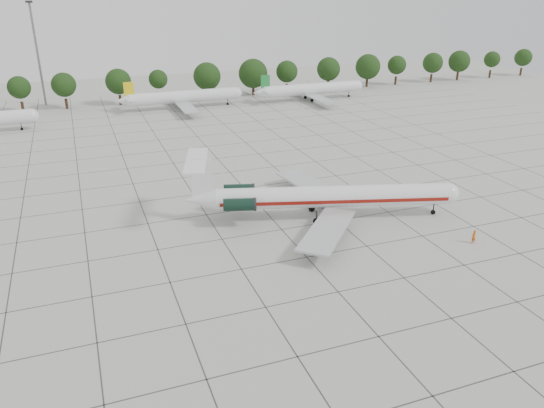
% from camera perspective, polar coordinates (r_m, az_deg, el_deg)
% --- Properties ---
extents(ground, '(260.00, 260.00, 0.00)m').
position_cam_1_polar(ground, '(68.84, 1.05, -2.77)').
color(ground, '#B3B3AC').
rests_on(ground, ground).
extents(apron_joints, '(170.00, 170.00, 0.02)m').
position_cam_1_polar(apron_joints, '(81.82, -2.81, 1.49)').
color(apron_joints, '#383838').
rests_on(apron_joints, ground).
extents(main_airliner, '(36.64, 28.12, 8.74)m').
position_cam_1_polar(main_airliner, '(71.32, 5.03, 0.80)').
color(main_airliner, silver).
rests_on(main_airliner, ground).
extents(ground_crew, '(0.70, 0.51, 1.76)m').
position_cam_1_polar(ground_crew, '(69.53, 20.87, -3.30)').
color(ground_crew, '#CD510C').
rests_on(ground_crew, ground).
extents(bg_airliner_c, '(28.24, 27.20, 7.40)m').
position_cam_1_polar(bg_airliner_c, '(137.81, -9.48, 11.30)').
color(bg_airliner_c, silver).
rests_on(bg_airliner_c, ground).
extents(bg_airliner_d, '(28.24, 27.20, 7.40)m').
position_cam_1_polar(bg_airliner_d, '(146.51, 4.28, 12.21)').
color(bg_airliner_d, silver).
rests_on(bg_airliner_d, ground).
extents(tree_line, '(249.86, 8.44, 10.22)m').
position_cam_1_polar(tree_line, '(145.09, -16.21, 12.53)').
color(tree_line, '#332114').
rests_on(tree_line, ground).
extents(floodlight_mast, '(1.60, 1.60, 25.45)m').
position_cam_1_polar(floodlight_mast, '(150.64, -23.99, 15.07)').
color(floodlight_mast, slate).
rests_on(floodlight_mast, ground).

